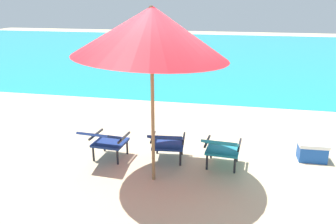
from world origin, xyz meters
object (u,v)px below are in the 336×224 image
(lounge_chair_center, at_px, (167,141))
(lounge_chair_right, at_px, (222,147))
(lounge_chair_left, at_px, (105,140))
(cooler_box, at_px, (312,151))
(beach_umbrella_center, at_px, (152,32))

(lounge_chair_center, xyz_separation_m, lounge_chair_right, (0.88, -0.04, 0.00))
(lounge_chair_left, bearing_deg, lounge_chair_center, 7.36)
(cooler_box, bearing_deg, lounge_chair_right, -155.37)
(lounge_chair_right, height_order, beach_umbrella_center, beach_umbrella_center)
(lounge_chair_right, xyz_separation_m, beach_umbrella_center, (-0.98, -0.51, 1.79))
(lounge_chair_left, distance_m, lounge_chair_center, 1.03)
(lounge_chair_left, relative_size, cooler_box, 1.88)
(lounge_chair_center, relative_size, cooler_box, 1.92)
(lounge_chair_center, xyz_separation_m, cooler_box, (2.37, 0.64, -0.24))
(beach_umbrella_center, bearing_deg, lounge_chair_left, 155.89)
(beach_umbrella_center, bearing_deg, lounge_chair_right, 27.31)
(lounge_chair_right, bearing_deg, cooler_box, 24.63)
(lounge_chair_center, distance_m, lounge_chair_right, 0.89)
(lounge_chair_left, relative_size, lounge_chair_right, 1.00)
(beach_umbrella_center, xyz_separation_m, cooler_box, (2.47, 1.19, -2.03))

